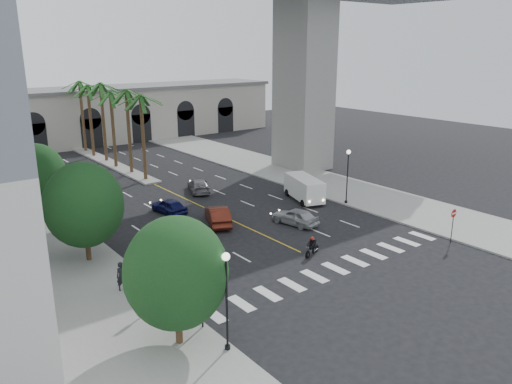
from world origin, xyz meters
The scene contains 30 objects.
ground centered at (0.00, 0.00, 0.00)m, with size 140.00×140.00×0.00m, color black.
sidewalk_left centered at (-15.00, 15.00, 0.07)m, with size 8.00×100.00×0.15m, color gray.
sidewalk_right centered at (15.00, 15.00, 0.07)m, with size 8.00×100.00×0.15m, color gray.
median centered at (0.00, 38.00, 0.10)m, with size 2.00×24.00×0.20m, color gray.
pier_building centered at (0.00, 55.00, 4.27)m, with size 71.00×10.50×8.50m.
bridge centered at (3.42, 22.00, 18.51)m, with size 75.00×13.00×26.00m.
palm_a centered at (0.00, 28.00, 9.10)m, with size 3.20×3.20×10.30m.
palm_b centered at (0.10, 32.00, 9.37)m, with size 3.20×3.20×10.60m.
palm_c centered at (-0.20, 36.00, 8.91)m, with size 3.20×3.20×10.10m.
palm_d centered at (0.15, 40.00, 9.65)m, with size 3.20×3.20×10.90m.
palm_e centered at (-0.10, 44.00, 9.19)m, with size 3.20×3.20×10.40m.
palm_f centered at (0.20, 48.00, 9.46)m, with size 3.20×3.20×10.70m.
street_tree_near centered at (-13.00, -3.00, 4.02)m, with size 5.20×5.20×6.89m.
street_tree_mid centered at (-13.00, 10.00, 4.21)m, with size 5.44×5.44×7.21m.
street_tree_far centered at (-13.00, 22.00, 3.90)m, with size 5.04×5.04×6.68m.
lamp_post_left_near centered at (-11.40, -5.00, 3.22)m, with size 0.40×0.40×5.35m.
lamp_post_left_far centered at (-11.40, 16.00, 3.22)m, with size 0.40×0.40×5.35m.
lamp_post_right centered at (11.40, 8.00, 3.22)m, with size 0.40×0.40×5.35m.
traffic_signal_near centered at (-11.30, -2.50, 2.51)m, with size 0.25×0.18×3.65m.
traffic_signal_far centered at (-11.30, 1.50, 2.51)m, with size 0.25×0.18×3.65m.
motorcycle_rider centered at (0.35, 1.17, 0.65)m, with size 1.89×0.81×1.43m.
car_a centered at (3.69, 6.76, 0.72)m, with size 1.70×4.22×1.44m, color #ACADB1.
car_b centered at (-1.50, 10.86, 0.79)m, with size 1.68×4.81×1.58m, color #541B10.
car_c centered at (-7.23, 8.10, 0.69)m, with size 2.30×4.99×1.39m, color black.
car_d centered at (2.39, 20.40, 0.68)m, with size 1.91×4.71×1.37m, color slate.
car_e centered at (-3.42, 16.02, 0.69)m, with size 1.62×4.03×1.37m, color #10134B.
cargo_van centered at (9.03, 11.37, 1.30)m, with size 3.66×5.84×2.33m.
pedestrian_a centered at (-12.98, 4.19, 1.07)m, with size 0.67×0.44×1.84m, color black.
pedestrian_b centered at (-12.44, 2.85, 1.09)m, with size 0.91×0.71×1.88m, color black.
do_not_enter_sign centered at (10.50, -3.71, 1.99)m, with size 0.67×0.06×2.74m.
Camera 1 is at (-23.52, -23.05, 14.69)m, focal length 35.00 mm.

